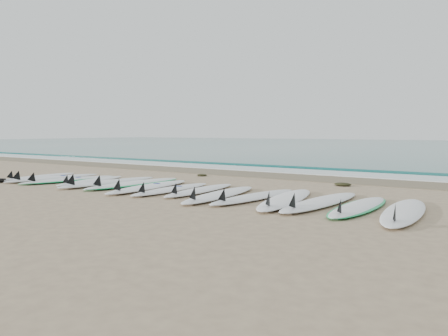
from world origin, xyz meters
The scene contains 22 objects.
ground centered at (0.00, 0.00, 0.00)m, with size 120.00×120.00×0.00m, color #9F8667.
ocean centered at (0.00, 32.50, 0.01)m, with size 120.00×55.00×0.03m, color #21615D.
wet_sand_band centered at (0.00, 4.10, 0.01)m, with size 120.00×1.80×0.01m, color #6F6149.
foam_band centered at (0.00, 5.50, 0.02)m, with size 120.00×1.40×0.04m, color silver.
wave_crest centered at (0.00, 7.00, 0.05)m, with size 120.00×1.00×0.10m, color #21615D.
surfboard_0 centered at (-4.72, -0.17, 0.05)m, with size 0.68×2.42×0.31m.
surfboard_1 centered at (-4.07, -0.19, 0.06)m, with size 0.81×2.71×0.34m.
surfboard_2 centered at (-3.41, -0.17, 0.05)m, with size 1.05×2.65×0.33m.
surfboard_3 centered at (-2.72, -0.04, 0.05)m, with size 0.89×2.42×0.30m.
surfboard_4 centered at (-2.06, -0.06, 0.06)m, with size 0.75×2.91×0.37m.
surfboard_5 centered at (-1.38, 0.15, 0.05)m, with size 0.86×2.90×0.36m.
surfboard_6 centered at (-0.64, -0.16, 0.06)m, with size 0.82×2.81×0.35m.
surfboard_7 centered at (0.03, -0.16, 0.05)m, with size 0.55×2.48×0.32m.
surfboard_8 centered at (0.64, 0.06, 0.05)m, with size 0.63×2.47×0.31m.
surfboard_9 centered at (1.37, -0.27, 0.06)m, with size 0.82×2.75×0.35m.
surfboard_10 centered at (2.06, -0.13, 0.06)m, with size 0.81×2.61×0.33m.
surfboard_11 centered at (2.72, -0.09, 0.06)m, with size 1.05×2.89×0.36m.
surfboard_12 centered at (3.35, -0.03, 0.06)m, with size 0.79×2.83×0.36m.
surfboard_13 centered at (4.04, -0.07, 0.05)m, with size 0.64×2.47×0.31m.
surfboard_14 centered at (4.77, -0.20, 0.06)m, with size 0.78×2.78×0.35m.
seaweed_near centered at (-1.31, 2.81, 0.03)m, with size 0.31×0.24×0.06m, color black.
seaweed_far centered at (2.81, 2.83, 0.04)m, with size 0.40×0.31×0.08m, color black.
Camera 1 is at (6.14, -7.25, 1.29)m, focal length 35.00 mm.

